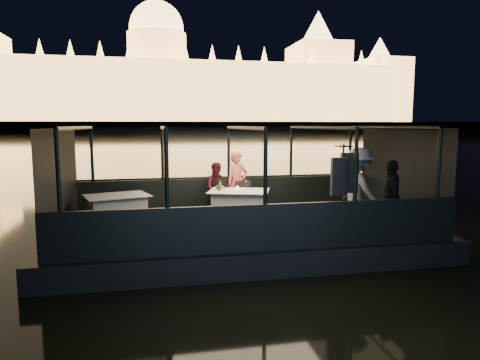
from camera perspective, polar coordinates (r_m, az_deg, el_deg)
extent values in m
plane|color=black|center=(89.67, -10.06, 5.43)|extent=(500.00, 500.00, 0.00)
cube|color=black|center=(10.22, 0.44, -8.94)|extent=(8.60, 4.40, 1.00)
cube|color=black|center=(10.09, 0.45, -6.32)|extent=(8.00, 4.00, 0.04)
cube|color=black|center=(11.93, -1.51, -1.89)|extent=(8.00, 0.08, 0.90)
cube|color=black|center=(8.09, 3.35, -6.37)|extent=(8.00, 0.08, 0.90)
cube|color=#423D33|center=(219.62, -10.85, 6.76)|extent=(400.00, 140.00, 6.00)
cube|color=silver|center=(10.58, -0.14, -3.44)|extent=(1.71, 1.45, 0.77)
cube|color=silver|center=(10.41, -16.02, -3.90)|extent=(1.65, 1.40, 0.75)
cube|color=black|center=(11.31, -2.13, -2.40)|extent=(0.45, 0.45, 0.95)
cube|color=black|center=(11.11, 0.60, -2.58)|extent=(0.48, 0.48, 0.90)
imported|color=#DE6250|center=(11.42, -0.38, -0.78)|extent=(0.69, 0.57, 1.66)
imported|color=#40121D|center=(11.37, -3.01, -0.83)|extent=(0.72, 0.59, 1.38)
imported|color=white|center=(9.83, 15.50, -1.80)|extent=(0.92, 1.33, 1.88)
imported|color=black|center=(10.02, 19.54, -1.78)|extent=(0.74, 1.03, 1.61)
cylinder|color=#153A1E|center=(10.50, -2.77, -0.60)|extent=(0.07, 0.07, 0.31)
cylinder|color=brown|center=(10.76, -2.72, -1.00)|extent=(0.24, 0.24, 0.08)
cylinder|color=orange|center=(10.69, -0.35, -1.04)|extent=(0.07, 0.07, 0.08)
cylinder|color=white|center=(10.65, 1.27, -1.25)|extent=(0.27, 0.27, 0.01)
cylinder|color=silver|center=(10.81, -2.43, -1.12)|extent=(0.23, 0.23, 0.01)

